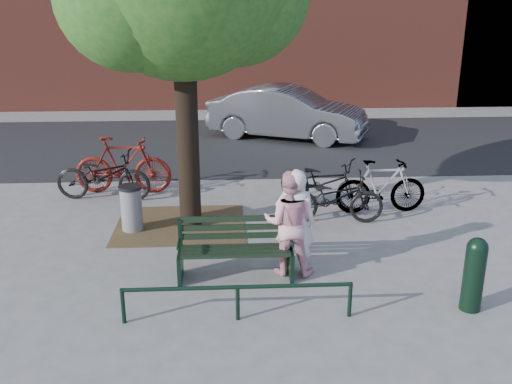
{
  "coord_description": "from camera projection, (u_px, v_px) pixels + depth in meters",
  "views": [
    {
      "loc": [
        -0.13,
        -7.86,
        4.06
      ],
      "look_at": [
        0.37,
        1.0,
        1.04
      ],
      "focal_mm": 40.0,
      "sensor_mm": 36.0,
      "label": 1
    }
  ],
  "objects": [
    {
      "name": "bicycle_c",
      "position": [
        334.0,
        198.0,
        10.76
      ],
      "size": [
        1.91,
        0.78,
        0.98
      ],
      "primitive_type": "imported",
      "rotation": [
        0.0,
        0.0,
        1.5
      ],
      "color": "black",
      "rests_on": "ground"
    },
    {
      "name": "ground",
      "position": [
        236.0,
        278.0,
        8.74
      ],
      "size": [
        90.0,
        90.0,
        0.0
      ],
      "primitive_type": "plane",
      "color": "gray",
      "rests_on": "ground"
    },
    {
      "name": "person_left",
      "position": [
        295.0,
        222.0,
        8.66
      ],
      "size": [
        0.67,
        0.5,
        1.68
      ],
      "primitive_type": "imported",
      "rotation": [
        0.0,
        0.0,
        2.97
      ],
      "color": "silver",
      "rests_on": "ground"
    },
    {
      "name": "parked_car",
      "position": [
        287.0,
        113.0,
        17.23
      ],
      "size": [
        5.02,
        3.42,
        1.57
      ],
      "primitive_type": "imported",
      "rotation": [
        0.0,
        0.0,
        1.16
      ],
      "color": "slate",
      "rests_on": "ground"
    },
    {
      "name": "bicycle_d",
      "position": [
        381.0,
        186.0,
        11.24
      ],
      "size": [
        1.83,
        0.59,
        1.09
      ],
      "primitive_type": "imported",
      "rotation": [
        0.0,
        0.0,
        1.61
      ],
      "color": "gray",
      "rests_on": "ground"
    },
    {
      "name": "park_bench",
      "position": [
        235.0,
        247.0,
        8.66
      ],
      "size": [
        1.74,
        0.54,
        0.97
      ],
      "color": "black",
      "rests_on": "ground"
    },
    {
      "name": "bicycle_a",
      "position": [
        103.0,
        176.0,
        11.99
      ],
      "size": [
        2.09,
        0.96,
        1.06
      ],
      "primitive_type": "imported",
      "rotation": [
        0.0,
        0.0,
        1.44
      ],
      "color": "black",
      "rests_on": "ground"
    },
    {
      "name": "guard_railing",
      "position": [
        238.0,
        292.0,
        7.48
      ],
      "size": [
        3.06,
        0.06,
        0.51
      ],
      "color": "black",
      "rests_on": "ground"
    },
    {
      "name": "person_right",
      "position": [
        289.0,
        223.0,
        8.66
      ],
      "size": [
        0.92,
        0.79,
        1.65
      ],
      "primitive_type": "imported",
      "rotation": [
        0.0,
        0.0,
        2.92
      ],
      "color": "pink",
      "rests_on": "ground"
    },
    {
      "name": "bicycle_e",
      "position": [
        323.0,
        182.0,
        11.65
      ],
      "size": [
        1.99,
        1.63,
        1.02
      ],
      "primitive_type": "imported",
      "rotation": [
        0.0,
        0.0,
        0.99
      ],
      "color": "black",
      "rests_on": "ground"
    },
    {
      "name": "bollard",
      "position": [
        474.0,
        272.0,
        7.68
      ],
      "size": [
        0.28,
        0.28,
        1.06
      ],
      "color": "black",
      "rests_on": "ground"
    },
    {
      "name": "dirt_pit",
      "position": [
        180.0,
        225.0,
        10.77
      ],
      "size": [
        2.4,
        2.0,
        0.02
      ],
      "primitive_type": "cube",
      "color": "brown",
      "rests_on": "ground"
    },
    {
      "name": "road",
      "position": [
        229.0,
        144.0,
        16.77
      ],
      "size": [
        40.0,
        7.0,
        0.01
      ],
      "primitive_type": "cube",
      "color": "black",
      "rests_on": "ground"
    },
    {
      "name": "bicycle_b",
      "position": [
        123.0,
        165.0,
        12.38
      ],
      "size": [
        2.15,
        0.75,
        1.27
      ],
      "primitive_type": "imported",
      "rotation": [
        0.0,
        0.0,
        1.5
      ],
      "color": "#5D120D",
      "rests_on": "ground"
    },
    {
      "name": "litter_bin",
      "position": [
        131.0,
        208.0,
        10.39
      ],
      "size": [
        0.42,
        0.42,
        0.86
      ],
      "color": "gray",
      "rests_on": "ground"
    }
  ]
}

